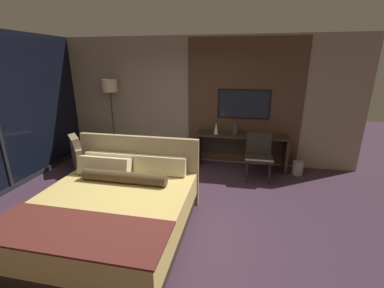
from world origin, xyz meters
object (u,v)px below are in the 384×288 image
(desk, at_px, (241,145))
(vase_short, at_px, (235,129))
(waste_bin, at_px, (298,168))
(bed, at_px, (113,211))
(floor_lamp, at_px, (110,92))
(tv, at_px, (244,104))
(vase_tall, at_px, (216,128))
(desk_chair, at_px, (259,152))
(armchair_by_window, at_px, (90,157))

(desk, bearing_deg, vase_short, -156.21)
(desk, relative_size, waste_bin, 6.98)
(bed, height_order, desk, bed)
(floor_lamp, xyz_separation_m, waste_bin, (4.20, -0.14, -1.45))
(tv, distance_m, vase_tall, 0.79)
(desk, bearing_deg, bed, -121.26)
(desk_chair, bearing_deg, floor_lamp, 171.51)
(tv, bearing_deg, vase_short, -119.73)
(vase_tall, bearing_deg, waste_bin, -2.58)
(bed, bearing_deg, tv, 60.36)
(vase_tall, bearing_deg, armchair_by_window, -166.58)
(armchair_by_window, bearing_deg, vase_short, -121.47)
(vase_tall, bearing_deg, desk_chair, -23.91)
(floor_lamp, bearing_deg, waste_bin, -1.97)
(desk_chair, distance_m, floor_lamp, 3.54)
(tv, relative_size, waste_bin, 3.96)
(bed, xyz_separation_m, vase_tall, (1.10, 2.63, 0.55))
(tv, relative_size, floor_lamp, 0.59)
(desk, distance_m, vase_short, 0.40)
(tv, relative_size, armchair_by_window, 1.11)
(desk_chair, height_order, vase_short, vase_short)
(desk, distance_m, floor_lamp, 3.19)
(bed, relative_size, waste_bin, 7.56)
(desk, height_order, desk_chair, desk_chair)
(desk, bearing_deg, vase_tall, -170.40)
(desk, height_order, armchair_by_window, armchair_by_window)
(desk, distance_m, vase_tall, 0.67)
(armchair_by_window, bearing_deg, waste_bin, -126.48)
(armchair_by_window, height_order, waste_bin, armchair_by_window)
(floor_lamp, height_order, vase_short, floor_lamp)
(waste_bin, bearing_deg, vase_tall, 177.42)
(desk_chair, bearing_deg, desk, 124.77)
(bed, xyz_separation_m, desk, (1.65, 2.72, 0.18))
(tv, bearing_deg, waste_bin, -16.52)
(bed, relative_size, desk, 1.08)
(tv, distance_m, floor_lamp, 3.02)
(desk, bearing_deg, desk_chair, -54.63)
(desk, distance_m, waste_bin, 1.27)
(bed, relative_size, armchair_by_window, 2.11)
(desk_chair, distance_m, armchair_by_window, 3.62)
(vase_short, height_order, waste_bin, vase_short)
(desk, xyz_separation_m, tv, (0.00, 0.18, 0.87))
(vase_short, bearing_deg, vase_tall, -175.56)
(floor_lamp, xyz_separation_m, vase_short, (2.86, -0.03, -0.70))
(armchair_by_window, bearing_deg, desk_chair, -129.85)
(vase_short, bearing_deg, desk, 23.79)
(bed, bearing_deg, floor_lamp, 116.67)
(bed, distance_m, vase_tall, 2.90)
(floor_lamp, distance_m, waste_bin, 4.44)
(armchair_by_window, distance_m, vase_short, 3.24)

